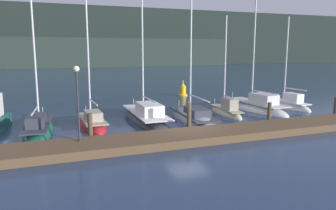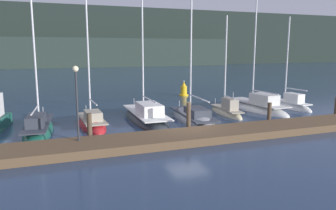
{
  "view_description": "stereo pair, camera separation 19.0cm",
  "coord_description": "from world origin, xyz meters",
  "px_view_note": "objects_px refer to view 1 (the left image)",
  "views": [
    {
      "loc": [
        -8.45,
        -18.59,
        5.24
      ],
      "look_at": [
        0.0,
        3.64,
        1.2
      ],
      "focal_mm": 35.0,
      "sensor_mm": 36.0,
      "label": 1
    },
    {
      "loc": [
        -8.28,
        -18.66,
        5.24
      ],
      "look_at": [
        0.0,
        3.64,
        1.2
      ],
      "focal_mm": 35.0,
      "sensor_mm": 36.0,
      "label": 2
    }
  ],
  "objects_px": {
    "sailboat_berth_5": "(193,119)",
    "sailboat_berth_7": "(257,108)",
    "sailboat_berth_8": "(288,106)",
    "dock_lamppost": "(77,91)",
    "sailboat_berth_2": "(39,131)",
    "sailboat_berth_3": "(92,125)",
    "sailboat_berth_6": "(226,112)",
    "sailboat_berth_4": "(146,118)",
    "channel_buoy": "(183,90)"
  },
  "relations": [
    {
      "from": "sailboat_berth_4",
      "to": "sailboat_berth_8",
      "type": "distance_m",
      "value": 13.69
    },
    {
      "from": "sailboat_berth_6",
      "to": "dock_lamppost",
      "type": "bearing_deg",
      "value": -155.68
    },
    {
      "from": "sailboat_berth_3",
      "to": "dock_lamppost",
      "type": "relative_size",
      "value": 2.33
    },
    {
      "from": "sailboat_berth_5",
      "to": "sailboat_berth_7",
      "type": "bearing_deg",
      "value": 15.01
    },
    {
      "from": "sailboat_berth_4",
      "to": "sailboat_berth_8",
      "type": "xyz_separation_m",
      "value": [
        13.67,
        0.61,
        0.01
      ]
    },
    {
      "from": "sailboat_berth_4",
      "to": "channel_buoy",
      "type": "xyz_separation_m",
      "value": [
        7.84,
        11.18,
        0.48
      ]
    },
    {
      "from": "sailboat_berth_3",
      "to": "sailboat_berth_6",
      "type": "relative_size",
      "value": 1.09
    },
    {
      "from": "sailboat_berth_3",
      "to": "sailboat_berth_7",
      "type": "xyz_separation_m",
      "value": [
        14.37,
        1.1,
        0.06
      ]
    },
    {
      "from": "sailboat_berth_8",
      "to": "dock_lamppost",
      "type": "bearing_deg",
      "value": -162.11
    },
    {
      "from": "sailboat_berth_5",
      "to": "sailboat_berth_7",
      "type": "xyz_separation_m",
      "value": [
        7.04,
        1.89,
        0.08
      ]
    },
    {
      "from": "sailboat_berth_5",
      "to": "sailboat_berth_4",
      "type": "bearing_deg",
      "value": 158.73
    },
    {
      "from": "sailboat_berth_2",
      "to": "sailboat_berth_3",
      "type": "relative_size",
      "value": 1.07
    },
    {
      "from": "sailboat_berth_6",
      "to": "sailboat_berth_3",
      "type": "bearing_deg",
      "value": -177.38
    },
    {
      "from": "sailboat_berth_8",
      "to": "sailboat_berth_4",
      "type": "bearing_deg",
      "value": -177.44
    },
    {
      "from": "channel_buoy",
      "to": "sailboat_berth_7",
      "type": "bearing_deg",
      "value": -76.8
    },
    {
      "from": "channel_buoy",
      "to": "dock_lamppost",
      "type": "relative_size",
      "value": 0.44
    },
    {
      "from": "sailboat_berth_4",
      "to": "sailboat_berth_7",
      "type": "height_order",
      "value": "sailboat_berth_7"
    },
    {
      "from": "sailboat_berth_3",
      "to": "dock_lamppost",
      "type": "bearing_deg",
      "value": -104.87
    },
    {
      "from": "channel_buoy",
      "to": "dock_lamppost",
      "type": "bearing_deg",
      "value": -128.36
    },
    {
      "from": "sailboat_berth_5",
      "to": "sailboat_berth_8",
      "type": "xyz_separation_m",
      "value": [
        10.4,
        1.89,
        0.07
      ]
    },
    {
      "from": "sailboat_berth_2",
      "to": "sailboat_berth_7",
      "type": "height_order",
      "value": "sailboat_berth_7"
    },
    {
      "from": "channel_buoy",
      "to": "sailboat_berth_5",
      "type": "bearing_deg",
      "value": -110.11
    },
    {
      "from": "dock_lamppost",
      "to": "sailboat_berth_8",
      "type": "bearing_deg",
      "value": 17.89
    },
    {
      "from": "sailboat_berth_2",
      "to": "sailboat_berth_8",
      "type": "relative_size",
      "value": 1.13
    },
    {
      "from": "sailboat_berth_2",
      "to": "dock_lamppost",
      "type": "bearing_deg",
      "value": -64.33
    },
    {
      "from": "sailboat_berth_8",
      "to": "channel_buoy",
      "type": "height_order",
      "value": "sailboat_berth_8"
    },
    {
      "from": "sailboat_berth_6",
      "to": "sailboat_berth_8",
      "type": "height_order",
      "value": "sailboat_berth_8"
    },
    {
      "from": "sailboat_berth_8",
      "to": "sailboat_berth_2",
      "type": "bearing_deg",
      "value": -175.19
    },
    {
      "from": "sailboat_berth_3",
      "to": "channel_buoy",
      "type": "height_order",
      "value": "sailboat_berth_3"
    },
    {
      "from": "sailboat_berth_2",
      "to": "sailboat_berth_4",
      "type": "height_order",
      "value": "sailboat_berth_4"
    },
    {
      "from": "sailboat_berth_2",
      "to": "sailboat_berth_5",
      "type": "bearing_deg",
      "value": -0.56
    },
    {
      "from": "sailboat_berth_7",
      "to": "sailboat_berth_4",
      "type": "bearing_deg",
      "value": -176.6
    },
    {
      "from": "sailboat_berth_2",
      "to": "sailboat_berth_8",
      "type": "xyz_separation_m",
      "value": [
        21.17,
        1.78,
        0.02
      ]
    },
    {
      "from": "sailboat_berth_7",
      "to": "sailboat_berth_8",
      "type": "distance_m",
      "value": 3.36
    },
    {
      "from": "sailboat_berth_2",
      "to": "sailboat_berth_8",
      "type": "height_order",
      "value": "sailboat_berth_2"
    },
    {
      "from": "sailboat_berth_6",
      "to": "sailboat_berth_8",
      "type": "relative_size",
      "value": 0.97
    },
    {
      "from": "sailboat_berth_6",
      "to": "dock_lamppost",
      "type": "xyz_separation_m",
      "value": [
        -12.3,
        -5.56,
        2.92
      ]
    },
    {
      "from": "sailboat_berth_7",
      "to": "sailboat_berth_8",
      "type": "relative_size",
      "value": 1.2
    },
    {
      "from": "sailboat_berth_3",
      "to": "dock_lamppost",
      "type": "distance_m",
      "value": 6.03
    },
    {
      "from": "sailboat_berth_4",
      "to": "sailboat_berth_8",
      "type": "relative_size",
      "value": 1.18
    },
    {
      "from": "sailboat_berth_5",
      "to": "channel_buoy",
      "type": "bearing_deg",
      "value": 69.89
    },
    {
      "from": "sailboat_berth_7",
      "to": "sailboat_berth_5",
      "type": "bearing_deg",
      "value": -164.99
    },
    {
      "from": "sailboat_berth_5",
      "to": "sailboat_berth_6",
      "type": "height_order",
      "value": "sailboat_berth_5"
    },
    {
      "from": "sailboat_berth_4",
      "to": "sailboat_berth_6",
      "type": "xyz_separation_m",
      "value": [
        6.91,
        0.02,
        0.03
      ]
    },
    {
      "from": "sailboat_berth_6",
      "to": "sailboat_berth_8",
      "type": "xyz_separation_m",
      "value": [
        6.77,
        0.59,
        -0.03
      ]
    },
    {
      "from": "sailboat_berth_5",
      "to": "channel_buoy",
      "type": "distance_m",
      "value": 13.27
    },
    {
      "from": "sailboat_berth_2",
      "to": "sailboat_berth_6",
      "type": "relative_size",
      "value": 1.17
    },
    {
      "from": "sailboat_berth_7",
      "to": "dock_lamppost",
      "type": "bearing_deg",
      "value": -158.6
    },
    {
      "from": "sailboat_berth_2",
      "to": "sailboat_berth_6",
      "type": "distance_m",
      "value": 14.46
    },
    {
      "from": "sailboat_berth_6",
      "to": "channel_buoy",
      "type": "distance_m",
      "value": 11.21
    }
  ]
}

